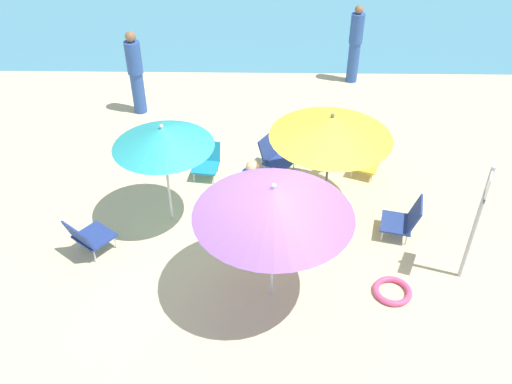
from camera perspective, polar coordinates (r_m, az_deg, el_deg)
ground_plane at (r=8.25m, az=0.40°, el=-7.27°), size 40.00×40.00×0.00m
umbrella_purple at (r=6.69m, az=1.84°, el=-0.99°), size 2.04×2.04×1.92m
umbrella_yellow at (r=8.43m, az=7.86°, el=6.71°), size 1.90×1.90×1.77m
umbrella_teal at (r=8.19m, az=-9.69°, el=5.65°), size 1.52×1.52×1.77m
beach_chair_a at (r=10.10m, az=11.47°, el=3.58°), size 0.63×0.68×0.63m
beach_chair_b at (r=9.92m, az=1.93°, el=3.88°), size 0.73×0.72×0.66m
beach_chair_c at (r=10.22m, az=7.36°, el=4.46°), size 0.60×0.65×0.61m
beach_chair_d at (r=8.53m, az=-17.09°, el=-4.40°), size 0.76×0.77×0.64m
beach_chair_e at (r=8.78m, az=15.23°, el=-2.73°), size 0.67×0.65×0.67m
beach_chair_f at (r=9.89m, az=-5.15°, el=3.32°), size 0.51×0.60×0.57m
person_a at (r=13.12m, az=10.27°, el=14.89°), size 0.30×0.30×1.80m
person_b at (r=8.95m, az=-0.09°, el=0.69°), size 0.57×0.42×0.93m
person_c at (r=11.83m, az=-12.40°, el=12.03°), size 0.32×0.32×1.78m
warning_sign at (r=7.78m, az=22.31°, el=-1.59°), size 0.22×0.45×1.92m
swim_ring at (r=8.01m, az=14.00°, el=-9.95°), size 0.55×0.55×0.09m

